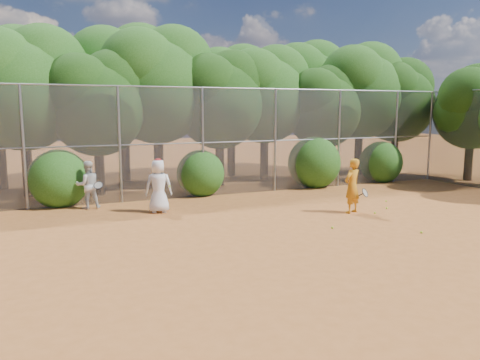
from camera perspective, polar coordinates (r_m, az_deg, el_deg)
name	(u,v)px	position (r m, az deg, el deg)	size (l,w,h in m)	color
ground	(311,232)	(12.66, 8.70, -6.23)	(80.00, 80.00, 0.00)	#A75B25
fence_back	(225,141)	(17.61, -1.85, 4.82)	(20.05, 0.09, 4.03)	gray
tree_1	(23,83)	(18.94, -24.91, 10.69)	(4.64, 4.03, 6.35)	black
tree_2	(98,99)	(18.32, -16.95, 9.39)	(3.99, 3.47, 5.47)	black
tree_3	(158,80)	(19.78, -9.98, 11.91)	(4.89, 4.26, 6.70)	black
tree_4	(220,96)	(19.90, -2.42, 10.17)	(4.19, 3.64, 5.73)	black
tree_5	(265,91)	(21.65, 3.13, 10.81)	(4.51, 3.92, 6.17)	black
tree_6	(324,104)	(22.00, 10.20, 9.14)	(3.86, 3.36, 5.29)	black
tree_7	(361,87)	(23.97, 14.56, 10.90)	(4.77, 4.14, 6.53)	black
tree_8	(397,97)	(24.99, 18.62, 9.56)	(4.25, 3.70, 5.82)	black
tree_10	(124,77)	(21.75, -13.98, 12.09)	(5.15, 4.48, 7.06)	black
tree_11	(232,89)	(22.71, -1.00, 11.02)	(4.64, 4.03, 6.35)	black
tree_12	(307,84)	(25.29, 8.16, 11.48)	(5.02, 4.37, 6.88)	black
tree_13	(473,104)	(23.65, 26.52, 8.34)	(3.86, 3.36, 5.29)	black
bush_0	(59,176)	(16.82, -21.23, 0.45)	(2.00, 2.00, 2.00)	#1F4F13
bush_1	(200,171)	(17.71, -4.84, 1.06)	(1.80, 1.80, 1.80)	#1F4F13
bush_2	(314,160)	(19.82, 9.02, 2.38)	(2.20, 2.20, 2.20)	#1F4F13
bush_3	(381,160)	(21.89, 16.80, 2.31)	(1.90, 1.90, 1.90)	#1F4F13
player_yellow	(352,186)	(14.98, 13.52, -0.71)	(0.89, 0.64, 1.72)	orange
player_teen	(159,186)	(14.84, -9.89, -0.70)	(0.93, 0.72, 1.71)	white
player_white	(88,185)	(16.01, -18.07, -0.56)	(0.89, 0.79, 1.57)	silver
ball_0	(387,208)	(15.99, 17.44, -3.28)	(0.07, 0.07, 0.07)	#B1D827
ball_1	(386,201)	(17.19, 17.37, -2.46)	(0.07, 0.07, 0.07)	#B1D827
ball_2	(421,232)	(13.21, 21.24, -5.95)	(0.07, 0.07, 0.07)	#B1D827
ball_3	(375,213)	(15.15, 16.12, -3.87)	(0.07, 0.07, 0.07)	#B1D827
ball_4	(332,228)	(13.03, 11.19, -5.71)	(0.07, 0.07, 0.07)	#B1D827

